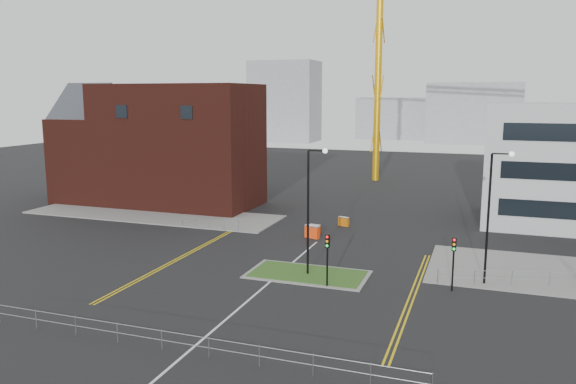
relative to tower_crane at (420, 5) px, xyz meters
name	(u,v)px	position (x,y,z in m)	size (l,w,h in m)	color
ground	(236,311)	(-3.83, -53.82, -25.08)	(200.00, 200.00, 0.00)	black
pavement_left	(152,214)	(-23.83, -31.82, -25.02)	(28.00, 8.00, 0.12)	slate
island_kerb	(308,274)	(-1.83, -45.82, -25.04)	(8.60, 4.60, 0.08)	slate
grass_island	(308,274)	(-1.83, -45.82, -25.02)	(8.00, 4.00, 0.12)	#2C521B
brick_building	(157,146)	(-26.80, -25.82, -18.23)	(24.20, 10.07, 14.24)	#441811
tower_crane	(420,5)	(0.00, 0.00, 0.00)	(52.14, 11.50, 36.23)	#F5AF0E
streetlamp_island	(311,201)	(-1.61, -45.82, -19.67)	(1.46, 0.36, 9.18)	black
streetlamp_right_near	(492,207)	(10.39, -43.82, -19.67)	(1.46, 0.36, 9.18)	black
traffic_light_island	(327,250)	(0.17, -47.84, -22.51)	(0.28, 0.33, 3.65)	black
traffic_light_right	(454,253)	(8.17, -45.84, -22.51)	(0.28, 0.33, 3.65)	black
railing_front	(185,340)	(-3.83, -59.82, -24.30)	(24.05, 0.05, 1.10)	gray
railing_left	(210,222)	(-14.83, -35.82, -24.34)	(6.05, 0.05, 1.10)	gray
centre_line	(249,300)	(-3.83, -51.82, -25.08)	(0.15, 30.00, 0.01)	silver
yellow_left_a	(187,253)	(-12.83, -43.82, -25.08)	(0.12, 24.00, 0.01)	gold
yellow_left_b	(190,254)	(-12.53, -43.82, -25.08)	(0.12, 24.00, 0.01)	gold
yellow_right_a	(409,296)	(5.67, -47.82, -25.08)	(0.12, 20.00, 0.01)	gold
yellow_right_b	(414,297)	(5.97, -47.82, -25.08)	(0.12, 20.00, 0.01)	gold
skyline_a	(285,101)	(-43.83, 66.18, -14.08)	(18.00, 12.00, 22.00)	gray
skyline_b	(474,113)	(6.17, 76.18, -17.08)	(24.00, 12.00, 16.00)	gray
skyline_d	(410,118)	(-11.83, 86.18, -19.08)	(30.00, 12.00, 12.00)	gray
barrier_left	(315,229)	(-4.83, -34.04, -24.60)	(1.10, 0.53, 0.89)	#E03E0C
barrier_mid	(312,231)	(-4.63, -35.57, -24.45)	(1.45, 0.85, 1.16)	#FF400E
barrier_right	(344,221)	(-3.08, -30.01, -24.58)	(1.15, 0.73, 0.92)	#C9620B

